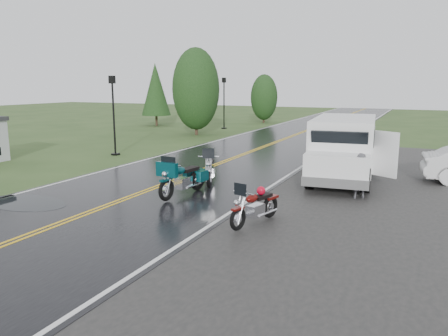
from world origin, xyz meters
name	(u,v)px	position (x,y,z in m)	size (l,w,h in m)	color
ground	(121,202)	(0.00, 0.00, 0.00)	(120.00, 120.00, 0.00)	#2D471E
road	(240,156)	(0.00, 10.00, 0.02)	(8.00, 100.00, 0.04)	black
motorcycle_red	(238,210)	(4.66, -1.15, 0.61)	(0.75, 2.06, 1.22)	#550C09
motorcycle_teal	(166,181)	(1.44, 0.52, 0.73)	(0.89, 2.46, 1.45)	#05363B
motorcycle_silver	(208,170)	(1.84, 2.72, 0.71)	(0.87, 2.40, 1.42)	#94979B
van_white	(311,155)	(5.16, 4.35, 1.26)	(2.40, 6.40, 2.51)	white
person_at_van	(359,177)	(6.98, 3.66, 0.76)	(0.56, 0.36, 1.52)	#494A4E
lamp_post_near_left	(114,116)	(-6.25, 7.53, 2.13)	(0.36, 0.36, 4.25)	black
lamp_post_far_left	(224,103)	(-6.87, 22.71, 2.17)	(0.37, 0.37, 4.34)	black
tree_left_mid	(196,98)	(-6.87, 17.80, 2.74)	(3.51, 3.51, 5.49)	#1E3D19
tree_left_far	(264,102)	(-5.77, 29.58, 2.01)	(2.61, 2.61, 4.01)	#1E3D19
pine_left_far	(156,95)	(-13.67, 22.64, 2.75)	(2.64, 2.64, 5.49)	#1E3D19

